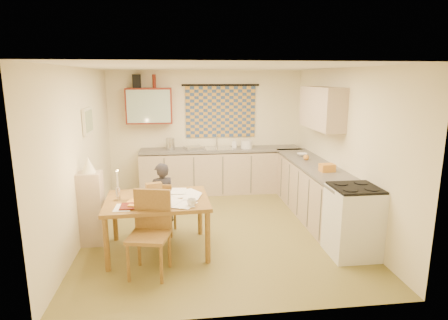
{
  "coord_description": "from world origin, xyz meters",
  "views": [
    {
      "loc": [
        -0.58,
        -5.56,
        2.36
      ],
      "look_at": [
        0.12,
        0.2,
        1.07
      ],
      "focal_mm": 30.0,
      "sensor_mm": 36.0,
      "label": 1
    }
  ],
  "objects": [
    {
      "name": "bottle_brown",
      "position": [
        -1.03,
        2.08,
        2.28
      ],
      "size": [
        0.08,
        0.08,
        0.26
      ],
      "primitive_type": "cylinder",
      "rotation": [
        0.0,
        0.0,
        0.11
      ],
      "color": "#58160D",
      "rests_on": "wall_cabinet"
    },
    {
      "name": "ceiling",
      "position": [
        0.0,
        0.0,
        2.51
      ],
      "size": [
        4.0,
        4.5,
        0.02
      ],
      "primitive_type": "cube",
      "color": "white",
      "rests_on": "floor"
    },
    {
      "name": "counter_back",
      "position": [
        0.28,
        1.95,
        0.45
      ],
      "size": [
        3.3,
        0.62,
        0.92
      ],
      "color": "tan",
      "rests_on": "floor"
    },
    {
      "name": "print_canvas",
      "position": [
        -1.95,
        0.4,
        1.7
      ],
      "size": [
        0.01,
        0.42,
        0.32
      ],
      "primitive_type": "cube",
      "color": "#B9BCA6",
      "rests_on": "wall_left"
    },
    {
      "name": "candle",
      "position": [
        -1.4,
        -0.67,
        1.04
      ],
      "size": [
        0.03,
        0.03,
        0.22
      ],
      "primitive_type": "cylinder",
      "rotation": [
        0.0,
        0.0,
        -0.11
      ],
      "color": "white",
      "rests_on": "dining_table"
    },
    {
      "name": "counter_right",
      "position": [
        1.7,
        0.31,
        0.45
      ],
      "size": [
        0.62,
        2.95,
        0.92
      ],
      "color": "tan",
      "rests_on": "floor"
    },
    {
      "name": "papers",
      "position": [
        -0.67,
        -0.72,
        0.76
      ],
      "size": [
        1.14,
        0.92,
        0.02
      ],
      "rotation": [
        0.0,
        0.0,
        0.05
      ],
      "color": "white",
      "rests_on": "dining_table"
    },
    {
      "name": "stove",
      "position": [
        1.7,
        -1.11,
        0.48
      ],
      "size": [
        0.62,
        0.62,
        0.96
      ],
      "color": "white",
      "rests_on": "floor"
    },
    {
      "name": "upper_cabinet_right",
      "position": [
        1.83,
        0.55,
        1.85
      ],
      "size": [
        0.34,
        1.3,
        0.7
      ],
      "primitive_type": "cube",
      "color": "tan",
      "rests_on": "wall_right"
    },
    {
      "name": "wall_cabinet",
      "position": [
        -1.15,
        2.08,
        1.8
      ],
      "size": [
        0.9,
        0.34,
        0.7
      ],
      "primitive_type": "cube",
      "color": "#58160D",
      "rests_on": "wall_back"
    },
    {
      "name": "framed_print",
      "position": [
        -1.97,
        0.4,
        1.7
      ],
      "size": [
        0.04,
        0.5,
        0.4
      ],
      "primitive_type": "cube",
      "color": "beige",
      "rests_on": "wall_left"
    },
    {
      "name": "kettle",
      "position": [
        -0.75,
        1.95,
        1.04
      ],
      "size": [
        0.21,
        0.21,
        0.24
      ],
      "primitive_type": "cylinder",
      "rotation": [
        0.0,
        0.0,
        0.2
      ],
      "color": "silver",
      "rests_on": "counter_back"
    },
    {
      "name": "wall_back",
      "position": [
        0.0,
        2.26,
        1.25
      ],
      "size": [
        4.0,
        0.02,
        2.5
      ],
      "primitive_type": "cube",
      "color": "#F5EBC2",
      "rests_on": "floor"
    },
    {
      "name": "mixing_bowl",
      "position": [
        0.81,
        1.95,
        1.0
      ],
      "size": [
        0.27,
        0.27,
        0.16
      ],
      "primitive_type": "cylinder",
      "rotation": [
        0.0,
        0.0,
        0.12
      ],
      "color": "white",
      "rests_on": "counter_back"
    },
    {
      "name": "wall_cabinet_glass",
      "position": [
        -1.15,
        1.91,
        1.8
      ],
      "size": [
        0.84,
        0.02,
        0.64
      ],
      "primitive_type": "cube",
      "color": "#99B2A5",
      "rests_on": "wall_back"
    },
    {
      "name": "magazine",
      "position": [
        -1.34,
        -0.96,
        0.76
      ],
      "size": [
        0.19,
        0.26,
        0.02
      ],
      "primitive_type": "imported",
      "rotation": [
        0.0,
        0.0,
        -0.01
      ],
      "color": "maroon",
      "rests_on": "dining_table"
    },
    {
      "name": "bowl",
      "position": [
        1.7,
        1.06,
        0.94
      ],
      "size": [
        0.25,
        0.25,
        0.05
      ],
      "primitive_type": "imported",
      "rotation": [
        0.0,
        0.0,
        -0.16
      ],
      "color": "white",
      "rests_on": "counter_right"
    },
    {
      "name": "sink",
      "position": [
        0.23,
        1.95,
        0.88
      ],
      "size": [
        0.56,
        0.47,
        0.1
      ],
      "primitive_type": "cube",
      "rotation": [
        0.0,
        0.0,
        0.03
      ],
      "color": "silver",
      "rests_on": "counter_back"
    },
    {
      "name": "curtain_rod",
      "position": [
        0.3,
        2.2,
        2.2
      ],
      "size": [
        1.6,
        0.04,
        0.04
      ],
      "primitive_type": "cylinder",
      "rotation": [
        0.0,
        1.57,
        0.0
      ],
      "color": "black",
      "rests_on": "wall_back"
    },
    {
      "name": "orange_box",
      "position": [
        -1.18,
        -0.99,
        0.77
      ],
      "size": [
        0.14,
        0.11,
        0.04
      ],
      "primitive_type": "cube",
      "rotation": [
        0.0,
        0.0,
        -0.26
      ],
      "color": "orange",
      "rests_on": "dining_table"
    },
    {
      "name": "shelf_stand",
      "position": [
        -1.84,
        -0.32,
        0.53
      ],
      "size": [
        0.32,
        0.3,
        1.06
      ],
      "primitive_type": "cube",
      "color": "tan",
      "rests_on": "floor"
    },
    {
      "name": "bottle_green",
      "position": [
        -1.33,
        2.08,
        2.28
      ],
      "size": [
        0.09,
        0.09,
        0.26
      ],
      "primitive_type": "cylinder",
      "rotation": [
        0.0,
        0.0,
        0.26
      ],
      "color": "#195926",
      "rests_on": "wall_cabinet"
    },
    {
      "name": "tap",
      "position": [
        0.21,
        2.13,
        1.06
      ],
      "size": [
        0.03,
        0.03,
        0.28
      ],
      "primitive_type": "cylinder",
      "rotation": [
        0.0,
        0.0,
        -0.17
      ],
      "color": "silver",
      "rests_on": "counter_back"
    },
    {
      "name": "chair_near",
      "position": [
        -0.97,
        -1.29,
        0.32
      ],
      "size": [
        0.55,
        0.55,
        1.02
      ],
      "rotation": [
        0.0,
        0.0,
        -0.22
      ],
      "color": "brown",
      "rests_on": "floor"
    },
    {
      "name": "chair_far",
      "position": [
        -0.86,
        -0.09,
        0.26
      ],
      "size": [
        0.43,
        0.43,
        0.83
      ],
      "rotation": [
        0.0,
        0.0,
        2.97
      ],
      "color": "brown",
      "rests_on": "floor"
    },
    {
      "name": "window_blind",
      "position": [
        0.3,
        2.22,
        1.65
      ],
      "size": [
        1.45,
        0.03,
        1.05
      ],
      "primitive_type": "cube",
      "color": "navy",
      "rests_on": "wall_back"
    },
    {
      "name": "orange_bag",
      "position": [
        1.7,
        -0.14,
        0.98
      ],
      "size": [
        0.23,
        0.18,
        0.12
      ],
      "primitive_type": "cube",
      "rotation": [
        0.0,
        0.0,
        0.07
      ],
      "color": "orange",
      "rests_on": "counter_right"
    },
    {
      "name": "dining_table",
      "position": [
        -0.9,
        -0.67,
        0.38
      ],
      "size": [
        1.42,
        1.11,
        0.75
      ],
      "rotation": [
        0.0,
        0.0,
        0.05
      ],
      "color": "brown",
      "rests_on": "floor"
    },
    {
      "name": "candle_holder",
      "position": [
        -1.41,
        -0.64,
        0.84
      ],
      "size": [
        0.07,
        0.07,
        0.18
      ],
      "primitive_type": "cylinder",
      "rotation": [
        0.0,
        0.0,
        -0.2
      ],
      "color": "silver",
      "rests_on": "dining_table"
    },
    {
      "name": "floor",
      "position": [
        0.0,
        0.0,
        -0.01
      ],
      "size": [
        4.0,
        4.5,
        0.02
      ],
      "primitive_type": "cube",
      "color": "olive",
      "rests_on": "ground"
    },
    {
      "name": "letter_rack",
      "position": [
        -0.95,
        -0.44,
        0.83
      ],
      "size": [
        0.24,
        0.15,
        0.16
      ],
      "primitive_type": "cube",
      "rotation": [
        0.0,
        0.0,
        0.26
      ],
      "color": "brown",
      "rests_on": "dining_table"
    },
    {
      "name": "dish_rack",
      "position": [
        -0.29,
        1.95,
        0.95
      ],
      "size": [
        0.42,
        0.39,
        0.06
      ],
      "primitive_type": "cube",
      "rotation": [
        0.0,
        0.0,
        0.28
      ],
      "color": "silver",
      "rests_on": "counter_back"
    },
    {
      "name": "book",
      "position": [
        -1.28,
        -0.79,
        0.76
      ],
      "size": [
        0.3,
        0.34,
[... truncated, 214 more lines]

